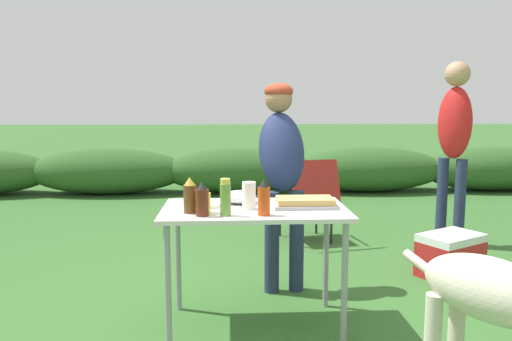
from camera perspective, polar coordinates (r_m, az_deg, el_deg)
The scene contains 17 objects.
ground_plane at distance 3.22m, azimuth -0.16°, elevation -17.28°, with size 60.00×60.00×0.00m, color #336028.
shrub_hedge at distance 7.64m, azimuth -1.85°, elevation 0.03°, with size 14.40×0.90×0.69m.
folding_table at distance 3.00m, azimuth -0.16°, elevation -5.72°, with size 1.10×0.64×0.74m.
food_tray at distance 3.02m, azimuth 5.61°, elevation -3.66°, with size 0.38×0.23×0.06m.
plate_stack at distance 3.05m, azimuth -5.71°, elevation -3.83°, with size 0.21×0.21×0.02m, color white.
mixing_bowl at distance 3.12m, azimuth -1.87°, elevation -3.02°, with size 0.21×0.21×0.08m, color silver.
paper_cup_stack at distance 2.93m, azimuth -0.81°, elevation -2.88°, with size 0.08×0.08×0.16m, color white.
beer_bottle at distance 2.86m, azimuth -7.57°, elevation -2.90°, with size 0.07×0.07×0.21m.
mustard_bottle at distance 2.85m, azimuth -5.96°, elevation -3.45°, with size 0.07×0.07×0.15m.
relish_jar at distance 2.77m, azimuth -3.52°, elevation -3.11°, with size 0.06×0.06×0.21m.
bbq_sauce_bottle at distance 2.77m, azimuth -6.18°, elevation -3.34°, with size 0.07×0.07×0.19m.
hot_sauce_bottle at distance 2.77m, azimuth 0.91°, elevation -3.18°, with size 0.07×0.07×0.20m.
standing_person_in_gray_fleece at distance 3.63m, azimuth 2.94°, elevation 1.18°, with size 0.38×0.48×1.51m.
standing_person_in_red_jacket at distance 5.08m, azimuth 21.72°, elevation 4.00°, with size 0.39×0.39×1.75m.
dog at distance 2.31m, azimuth 26.34°, elevation -13.54°, with size 0.59×0.86×0.80m.
camp_chair_green_behind_table at distance 4.88m, azimuth 6.09°, elevation -2.89°, with size 0.58×0.67×0.83m.
cooler_box at distance 4.28m, azimuth 21.33°, elevation -8.99°, with size 0.58×0.51×0.34m.
Camera 1 is at (-0.14, -2.92, 1.36)m, focal length 35.00 mm.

